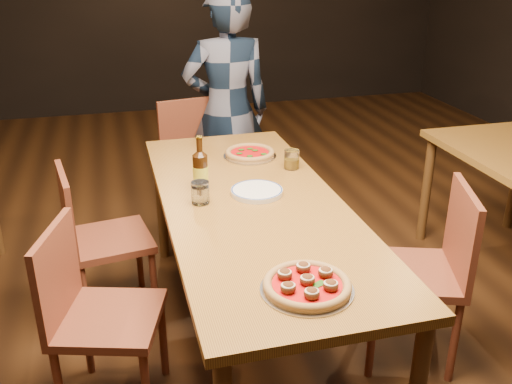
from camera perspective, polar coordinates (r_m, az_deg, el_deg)
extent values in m
plane|color=black|center=(2.97, -0.25, -14.27)|extent=(9.00, 9.00, 0.00)
cube|color=brown|center=(2.59, -0.28, -1.40)|extent=(0.80, 2.00, 0.04)
cylinder|color=#513217|center=(3.54, -9.45, -1.30)|extent=(0.06, 0.06, 0.71)
cylinder|color=#513217|center=(3.65, 1.19, -0.17)|extent=(0.06, 0.06, 0.71)
cylinder|color=#513217|center=(3.88, 16.68, 0.23)|extent=(0.06, 0.06, 0.71)
cylinder|color=#B7B7BF|center=(1.96, 5.11, -9.68)|extent=(0.32, 0.32, 0.01)
cylinder|color=tan|center=(1.95, 5.13, -9.41)|extent=(0.30, 0.30, 0.02)
torus|color=tan|center=(1.95, 5.13, -9.20)|extent=(0.30, 0.30, 0.03)
cylinder|color=#AF0A0C|center=(1.95, 5.14, -9.15)|extent=(0.24, 0.24, 0.00)
cylinder|color=#B7B7BF|center=(3.14, -0.62, 3.62)|extent=(0.29, 0.29, 0.01)
cylinder|color=tan|center=(3.14, -0.62, 3.82)|extent=(0.27, 0.27, 0.02)
torus|color=tan|center=(3.14, -0.62, 3.97)|extent=(0.27, 0.27, 0.03)
cylinder|color=#AF0A0C|center=(3.14, -0.62, 4.00)|extent=(0.21, 0.21, 0.00)
cylinder|color=white|center=(2.66, 0.08, 0.05)|extent=(0.24, 0.24, 0.02)
cylinder|color=black|center=(2.70, -5.57, 1.94)|extent=(0.07, 0.07, 0.17)
cylinder|color=black|center=(2.65, -5.68, 4.52)|extent=(0.03, 0.03, 0.09)
cylinder|color=yellow|center=(2.70, -5.57, 1.94)|extent=(0.07, 0.07, 0.06)
cylinder|color=white|center=(2.57, -5.59, -0.05)|extent=(0.08, 0.08, 0.10)
cylinder|color=#946A10|center=(2.96, 3.58, 3.28)|extent=(0.08, 0.08, 0.10)
imported|color=black|center=(3.81, -2.89, 7.99)|extent=(0.59, 0.39, 1.61)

